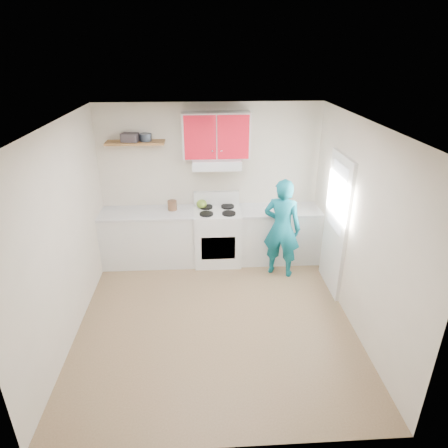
{
  "coord_description": "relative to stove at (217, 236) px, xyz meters",
  "views": [
    {
      "loc": [
        -0.14,
        -4.32,
        3.37
      ],
      "look_at": [
        0.15,
        0.55,
        1.15
      ],
      "focal_mm": 31.36,
      "sensor_mm": 36.0,
      "label": 1
    }
  ],
  "objects": [
    {
      "name": "right_wall",
      "position": [
        1.7,
        -1.57,
        0.84
      ],
      "size": [
        0.04,
        3.8,
        2.6
      ],
      "primitive_type": "cube",
      "color": "beige",
      "rests_on": "floor"
    },
    {
      "name": "shelf",
      "position": [
        -1.25,
        0.18,
        1.56
      ],
      "size": [
        0.9,
        0.3,
        0.04
      ],
      "primitive_type": "cube",
      "color": "brown",
      "rests_on": "back_wall"
    },
    {
      "name": "cutting_board",
      "position": [
        0.64,
        -0.04,
        0.45
      ],
      "size": [
        0.32,
        0.27,
        0.02
      ],
      "primitive_type": "cube",
      "rotation": [
        0.0,
        0.0,
        0.32
      ],
      "color": "olive",
      "rests_on": "counter_right"
    },
    {
      "name": "books",
      "position": [
        -1.32,
        0.16,
        1.64
      ],
      "size": [
        0.28,
        0.22,
        0.13
      ],
      "primitive_type": "cube",
      "rotation": [
        0.0,
        0.0,
        -0.19
      ],
      "color": "#3C3539",
      "rests_on": "shelf"
    },
    {
      "name": "floor",
      "position": [
        -0.1,
        -1.57,
        -0.46
      ],
      "size": [
        3.8,
        3.8,
        0.0
      ],
      "primitive_type": "plane",
      "color": "brown",
      "rests_on": "ground"
    },
    {
      "name": "silicone_mat",
      "position": [
        1.51,
        0.06,
        0.44
      ],
      "size": [
        0.31,
        0.26,
        0.01
      ],
      "primitive_type": "cube",
      "rotation": [
        0.0,
        0.0,
        -0.01
      ],
      "color": "#B31A12",
      "rests_on": "counter_right"
    },
    {
      "name": "counter_left",
      "position": [
        -1.14,
        0.02,
        -0.01
      ],
      "size": [
        1.52,
        0.6,
        0.9
      ],
      "primitive_type": "cube",
      "color": "silver",
      "rests_on": "floor"
    },
    {
      "name": "counter_right",
      "position": [
        1.04,
        0.02,
        -0.01
      ],
      "size": [
        1.32,
        0.6,
        0.9
      ],
      "primitive_type": "cube",
      "color": "silver",
      "rests_on": "floor"
    },
    {
      "name": "door_glass",
      "position": [
        1.65,
        -0.88,
        0.99
      ],
      "size": [
        0.01,
        0.55,
        0.95
      ],
      "primitive_type": "cube",
      "color": "white",
      "rests_on": "door"
    },
    {
      "name": "stove",
      "position": [
        0.0,
        0.0,
        0.0
      ],
      "size": [
        0.76,
        0.65,
        0.92
      ],
      "primitive_type": "cube",
      "color": "white",
      "rests_on": "floor"
    },
    {
      "name": "ceiling",
      "position": [
        -0.1,
        -1.57,
        2.14
      ],
      "size": [
        3.6,
        3.8,
        0.04
      ],
      "primitive_type": "cube",
      "color": "white",
      "rests_on": "floor"
    },
    {
      "name": "front_wall",
      "position": [
        -0.1,
        -3.47,
        0.84
      ],
      "size": [
        3.6,
        0.04,
        2.6
      ],
      "primitive_type": "cube",
      "color": "beige",
      "rests_on": "floor"
    },
    {
      "name": "door",
      "position": [
        1.68,
        -0.88,
        0.56
      ],
      "size": [
        0.05,
        0.85,
        2.05
      ],
      "primitive_type": "cube",
      "color": "white",
      "rests_on": "floor"
    },
    {
      "name": "crock",
      "position": [
        -0.73,
        0.09,
        0.53
      ],
      "size": [
        0.18,
        0.18,
        0.18
      ],
      "primitive_type": "cylinder",
      "rotation": [
        0.0,
        0.0,
        -0.23
      ],
      "color": "brown",
      "rests_on": "counter_left"
    },
    {
      "name": "tin",
      "position": [
        -1.09,
        0.2,
        1.63
      ],
      "size": [
        0.2,
        0.2,
        0.11
      ],
      "primitive_type": "cylinder",
      "rotation": [
        0.0,
        0.0,
        0.06
      ],
      "color": "#333D4C",
      "rests_on": "shelf"
    },
    {
      "name": "person",
      "position": [
        0.98,
        -0.47,
        0.34
      ],
      "size": [
        0.69,
        0.58,
        1.6
      ],
      "primitive_type": "imported",
      "rotation": [
        0.0,
        0.0,
        2.74
      ],
      "color": "#0D6475",
      "rests_on": "floor"
    },
    {
      "name": "kettle",
      "position": [
        -0.25,
        0.14,
        0.53
      ],
      "size": [
        0.18,
        0.18,
        0.15
      ],
      "primitive_type": "ellipsoid",
      "rotation": [
        0.0,
        0.0,
        -0.06
      ],
      "color": "olive",
      "rests_on": "stove"
    },
    {
      "name": "left_wall",
      "position": [
        -1.9,
        -1.57,
        0.84
      ],
      "size": [
        0.04,
        3.8,
        2.6
      ],
      "primitive_type": "cube",
      "color": "beige",
      "rests_on": "floor"
    },
    {
      "name": "upper_cabinets",
      "position": [
        0.0,
        0.16,
        1.66
      ],
      "size": [
        1.02,
        0.33,
        0.7
      ],
      "primitive_type": "cube",
      "color": "#B60F20",
      "rests_on": "back_wall"
    },
    {
      "name": "back_wall",
      "position": [
        -0.1,
        0.32,
        0.84
      ],
      "size": [
        3.6,
        0.04,
        2.6
      ],
      "primitive_type": "cube",
      "color": "beige",
      "rests_on": "floor"
    },
    {
      "name": "range_hood",
      "position": [
        0.0,
        0.1,
        1.24
      ],
      "size": [
        0.76,
        0.44,
        0.15
      ],
      "primitive_type": "cube",
      "color": "silver",
      "rests_on": "back_wall"
    }
  ]
}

